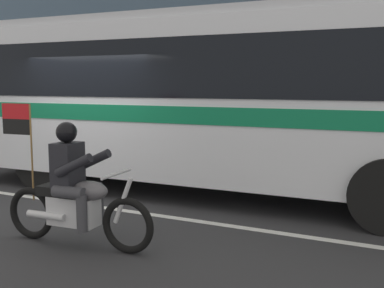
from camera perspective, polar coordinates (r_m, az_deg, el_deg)
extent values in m
plane|color=#2B2B2D|center=(8.82, -11.73, -6.13)|extent=(60.00, 60.00, 0.00)
cube|color=#B7B2A8|center=(13.12, 2.17, -1.23)|extent=(28.00, 3.80, 0.15)
cube|color=silver|center=(8.38, -14.29, -6.91)|extent=(26.60, 0.14, 0.01)
cube|color=silver|center=(8.60, 3.60, 5.31)|extent=(10.77, 2.86, 2.70)
cube|color=black|center=(8.60, 3.63, 8.98)|extent=(9.91, 2.87, 0.96)
cube|color=#0F7247|center=(8.61, 3.59, 3.98)|extent=(10.55, 2.88, 0.28)
cube|color=#BABCC3|center=(8.67, 3.67, 14.67)|extent=(10.55, 2.72, 0.16)
cylinder|color=black|center=(9.60, -17.94, -2.08)|extent=(1.04, 0.30, 1.04)
torus|color=black|center=(5.78, -7.76, -9.72)|extent=(0.69, 0.14, 0.69)
torus|color=black|center=(6.60, -18.82, -7.88)|extent=(0.69, 0.14, 0.69)
cube|color=silver|center=(6.16, -14.08, -7.82)|extent=(0.66, 0.33, 0.36)
ellipsoid|color=#59565B|center=(5.95, -12.22, -5.53)|extent=(0.50, 0.31, 0.24)
cube|color=black|center=(6.23, -15.64, -5.45)|extent=(0.58, 0.30, 0.12)
cylinder|color=silver|center=(5.73, -8.34, -6.77)|extent=(0.28, 0.08, 0.58)
cylinder|color=silver|center=(5.70, -9.09, -3.57)|extent=(0.09, 0.64, 0.04)
cylinder|color=silver|center=(6.24, -17.19, -8.23)|extent=(0.56, 0.13, 0.09)
cube|color=black|center=(6.08, -14.79, -2.45)|extent=(0.31, 0.38, 0.56)
sphere|color=black|center=(6.03, -14.91, 1.39)|extent=(0.26, 0.26, 0.26)
cylinder|color=#38383D|center=(6.20, -12.65, -5.03)|extent=(0.43, 0.18, 0.15)
cylinder|color=#38383D|center=(6.16, -11.20, -7.38)|extent=(0.13, 0.13, 0.46)
cylinder|color=#38383D|center=(5.92, -14.66, -5.69)|extent=(0.43, 0.18, 0.15)
cylinder|color=#38383D|center=(5.87, -13.16, -8.16)|extent=(0.13, 0.13, 0.46)
cylinder|color=black|center=(6.10, -11.86, -1.96)|extent=(0.52, 0.15, 0.32)
cylinder|color=black|center=(5.77, -14.09, -2.54)|extent=(0.52, 0.15, 0.32)
cylinder|color=olive|center=(6.41, -18.79, -0.98)|extent=(0.02, 0.02, 1.25)
cube|color=red|center=(6.51, -20.51, 3.72)|extent=(0.44, 0.05, 0.20)
cube|color=black|center=(6.53, -20.43, 1.97)|extent=(0.44, 0.05, 0.20)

